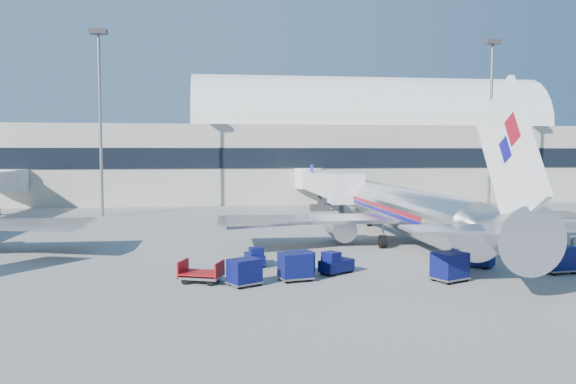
{
  "coord_description": "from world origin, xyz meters",
  "views": [
    {
      "loc": [
        -6.06,
        -40.67,
        7.85
      ],
      "look_at": [
        -0.12,
        6.0,
        4.52
      ],
      "focal_mm": 35.0,
      "sensor_mm": 36.0,
      "label": 1
    }
  ],
  "objects": [
    {
      "name": "ground",
      "position": [
        0.0,
        0.0,
        0.0
      ],
      "size": [
        260.0,
        260.0,
        0.0
      ],
      "primitive_type": "plane",
      "color": "gray",
      "rests_on": "ground"
    },
    {
      "name": "terminal",
      "position": [
        -13.6,
        55.96,
        7.52
      ],
      "size": [
        170.0,
        28.15,
        21.0
      ],
      "color": "#B2AA9E",
      "rests_on": "ground"
    },
    {
      "name": "airliner_main",
      "position": [
        10.0,
        4.51,
        2.93
      ],
      "size": [
        32.0,
        37.26,
        12.07
      ],
      "color": "silver",
      "rests_on": "ground"
    },
    {
      "name": "jetbridge_near",
      "position": [
        7.6,
        30.81,
        3.93
      ],
      "size": [
        4.4,
        27.5,
        6.25
      ],
      "color": "silver",
      "rests_on": "ground"
    },
    {
      "name": "mast_west",
      "position": [
        -20.0,
        30.0,
        14.79
      ],
      "size": [
        2.0,
        1.2,
        22.6
      ],
      "color": "slate",
      "rests_on": "ground"
    },
    {
      "name": "mast_east",
      "position": [
        30.0,
        30.0,
        14.79
      ],
      "size": [
        2.0,
        1.2,
        22.6
      ],
      "color": "slate",
      "rests_on": "ground"
    },
    {
      "name": "barrier_near",
      "position": [
        18.0,
        2.0,
        0.45
      ],
      "size": [
        3.0,
        0.55,
        0.9
      ],
      "primitive_type": "cube",
      "color": "#9E9E96",
      "rests_on": "ground"
    },
    {
      "name": "barrier_mid",
      "position": [
        21.3,
        2.0,
        0.45
      ],
      "size": [
        3.0,
        0.55,
        0.9
      ],
      "primitive_type": "cube",
      "color": "#9E9E96",
      "rests_on": "ground"
    },
    {
      "name": "tug_lead",
      "position": [
        1.51,
        -5.5,
        0.68
      ],
      "size": [
        2.52,
        2.21,
        1.48
      ],
      "rotation": [
        0.0,
        0.0,
        0.59
      ],
      "color": "#090D47",
      "rests_on": "ground"
    },
    {
      "name": "tug_right",
      "position": [
        11.51,
        -4.49,
        0.66
      ],
      "size": [
        2.31,
        2.42,
        1.46
      ],
      "rotation": [
        0.0,
        0.0,
        -0.85
      ],
      "color": "#090D47",
      "rests_on": "ground"
    },
    {
      "name": "tug_left",
      "position": [
        -3.5,
        -2.41,
        0.63
      ],
      "size": [
        1.4,
        2.25,
        1.37
      ],
      "rotation": [
        0.0,
        0.0,
        1.74
      ],
      "color": "#090D47",
      "rests_on": "ground"
    },
    {
      "name": "cart_train_a",
      "position": [
        -0.88,
        -5.71,
        0.83
      ],
      "size": [
        2.04,
        1.74,
        1.55
      ],
      "rotation": [
        0.0,
        0.0,
        0.26
      ],
      "color": "#090D47",
      "rests_on": "ground"
    },
    {
      "name": "cart_train_b",
      "position": [
        -1.34,
        -7.12,
        0.92
      ],
      "size": [
        2.25,
        1.9,
        1.73
      ],
      "rotation": [
        0.0,
        0.0,
        0.23
      ],
      "color": "#090D47",
      "rests_on": "ground"
    },
    {
      "name": "cart_train_c",
      "position": [
        -4.49,
        -8.07,
        0.86
      ],
      "size": [
        2.27,
        2.11,
        1.6
      ],
      "rotation": [
        0.0,
        0.0,
        0.52
      ],
      "color": "#090D47",
      "rests_on": "ground"
    },
    {
      "name": "cart_solo_near",
      "position": [
        7.96,
        -8.5,
        0.95
      ],
      "size": [
        2.47,
        2.24,
        1.78
      ],
      "rotation": [
        0.0,
        0.0,
        0.43
      ],
      "color": "#090D47",
      "rests_on": "ground"
    },
    {
      "name": "cart_solo_far",
      "position": [
        15.93,
        -7.08,
        0.95
      ],
      "size": [
        2.2,
        1.79,
        1.78
      ],
      "rotation": [
        0.0,
        0.0,
        0.13
      ],
      "color": "#090D47",
      "rests_on": "ground"
    },
    {
      "name": "cart_open_red",
      "position": [
        -7.01,
        -6.95,
        0.47
      ],
      "size": [
        2.88,
        2.44,
        0.66
      ],
      "rotation": [
        0.0,
        0.0,
        -0.34
      ],
      "color": "slate",
      "rests_on": "ground"
    }
  ]
}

